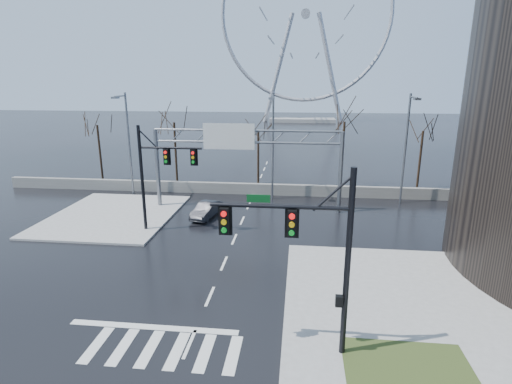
# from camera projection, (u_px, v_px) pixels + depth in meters

# --- Properties ---
(ground) EXTENTS (260.00, 260.00, 0.00)m
(ground) POSITION_uv_depth(u_px,v_px,m) (210.00, 296.00, 21.17)
(ground) COLOR black
(ground) RESTS_ON ground
(sidewalk_right_ext) EXTENTS (12.00, 10.00, 0.15)m
(sidewalk_right_ext) POSITION_uv_depth(u_px,v_px,m) (396.00, 287.00, 22.00)
(sidewalk_right_ext) COLOR gray
(sidewalk_right_ext) RESTS_ON ground
(sidewalk_far) EXTENTS (10.00, 12.00, 0.15)m
(sidewalk_far) POSITION_uv_depth(u_px,v_px,m) (114.00, 215.00, 33.80)
(sidewalk_far) COLOR gray
(sidewalk_far) RESTS_ON ground
(grass_strip) EXTENTS (5.00, 4.00, 0.02)m
(grass_strip) POSITION_uv_depth(u_px,v_px,m) (410.00, 373.00, 15.38)
(grass_strip) COLOR #32431C
(grass_strip) RESTS_ON sidewalk_near
(barrier_wall) EXTENTS (52.00, 0.50, 1.10)m
(barrier_wall) POSITION_uv_depth(u_px,v_px,m) (254.00, 189.00, 40.17)
(barrier_wall) COLOR slate
(barrier_wall) RESTS_ON ground
(signal_mast_near) EXTENTS (5.52, 0.41, 8.00)m
(signal_mast_near) POSITION_uv_depth(u_px,v_px,m) (313.00, 246.00, 15.45)
(signal_mast_near) COLOR black
(signal_mast_near) RESTS_ON ground
(signal_mast_far) EXTENTS (4.72, 0.41, 8.00)m
(signal_mast_far) POSITION_uv_depth(u_px,v_px,m) (156.00, 169.00, 29.07)
(signal_mast_far) COLOR black
(signal_mast_far) RESTS_ON ground
(sign_gantry) EXTENTS (16.36, 0.40, 7.60)m
(sign_gantry) POSITION_uv_depth(u_px,v_px,m) (242.00, 152.00, 34.14)
(sign_gantry) COLOR slate
(sign_gantry) RESTS_ON ground
(streetlight_left) EXTENTS (0.50, 2.55, 10.00)m
(streetlight_left) POSITION_uv_depth(u_px,v_px,m) (127.00, 137.00, 38.25)
(streetlight_left) COLOR slate
(streetlight_left) RESTS_ON ground
(streetlight_mid) EXTENTS (0.50, 2.55, 10.00)m
(streetlight_mid) POSITION_uv_depth(u_px,v_px,m) (273.00, 139.00, 36.76)
(streetlight_mid) COLOR slate
(streetlight_mid) RESTS_ON ground
(streetlight_right) EXTENTS (0.50, 2.55, 10.00)m
(streetlight_right) POSITION_uv_depth(u_px,v_px,m) (407.00, 141.00, 35.49)
(streetlight_right) COLOR slate
(streetlight_right) RESTS_ON ground
(tree_far_left) EXTENTS (3.50, 3.50, 7.00)m
(tree_far_left) POSITION_uv_depth(u_px,v_px,m) (98.00, 132.00, 44.56)
(tree_far_left) COLOR black
(tree_far_left) RESTS_ON ground
(tree_left) EXTENTS (3.75, 3.75, 7.50)m
(tree_left) POSITION_uv_depth(u_px,v_px,m) (174.00, 130.00, 43.02)
(tree_left) COLOR black
(tree_left) RESTS_ON ground
(tree_center) EXTENTS (3.25, 3.25, 6.50)m
(tree_center) POSITION_uv_depth(u_px,v_px,m) (258.00, 137.00, 43.24)
(tree_center) COLOR black
(tree_center) RESTS_ON ground
(tree_right) EXTENTS (3.90, 3.90, 7.80)m
(tree_right) POSITION_uv_depth(u_px,v_px,m) (344.00, 129.00, 41.04)
(tree_right) COLOR black
(tree_right) RESTS_ON ground
(tree_far_right) EXTENTS (3.40, 3.40, 6.80)m
(tree_far_right) POSITION_uv_depth(u_px,v_px,m) (422.00, 138.00, 40.89)
(tree_far_right) COLOR black
(tree_far_right) RESTS_ON ground
(ferris_wheel) EXTENTS (45.00, 6.00, 50.91)m
(ferris_wheel) POSITION_uv_depth(u_px,v_px,m) (305.00, 21.00, 104.59)
(ferris_wheel) COLOR gray
(ferris_wheel) RESTS_ON ground
(car) EXTENTS (2.14, 4.06, 1.27)m
(car) POSITION_uv_depth(u_px,v_px,m) (206.00, 210.00, 33.33)
(car) COLOR black
(car) RESTS_ON ground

